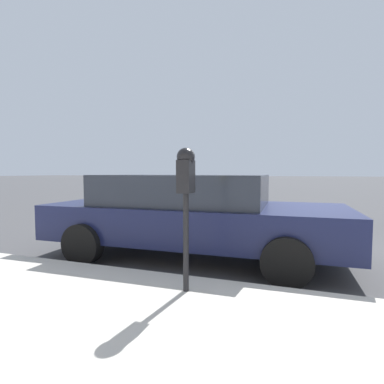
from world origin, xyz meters
name	(u,v)px	position (x,y,z in m)	size (l,w,h in m)	color
ground_plane	(276,251)	(0.00, 0.00, 0.00)	(220.00, 220.00, 0.00)	#424244
parking_meter	(186,182)	(-2.65, 0.77, 1.32)	(0.21, 0.19, 1.51)	black
car_navy	(191,213)	(-0.86, 1.35, 0.74)	(2.17, 4.87, 1.38)	#14193D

